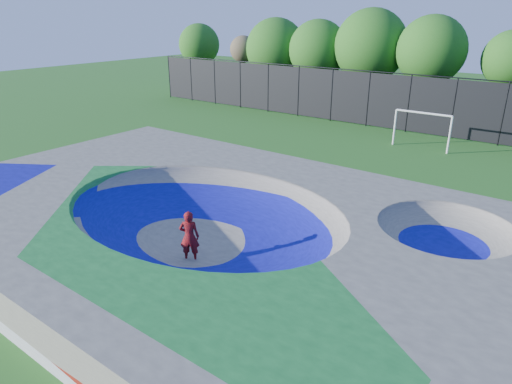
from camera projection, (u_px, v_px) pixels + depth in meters
ground at (204, 242)px, 16.84m from camera, size 120.00×120.00×0.00m
skate_deck at (203, 224)px, 16.56m from camera, size 22.00×14.00×1.50m
skater at (189, 237)px, 15.27m from camera, size 0.80×0.73×1.84m
skateboard at (191, 260)px, 15.60m from camera, size 0.77×0.63×0.05m
soccer_goal at (422, 123)px, 27.87m from camera, size 3.49×0.12×2.31m
fence at (409, 102)px, 31.73m from camera, size 48.09×0.09×4.04m
treeline at (460, 55)px, 33.25m from camera, size 52.22×7.23×8.48m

